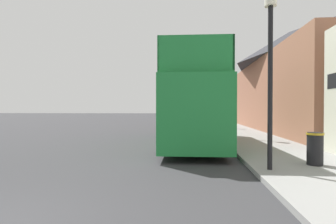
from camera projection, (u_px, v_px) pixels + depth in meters
The scene contains 9 objects.
ground_plane at pixel (156, 128), 24.26m from camera, with size 144.00×144.00×0.00m, color #333335.
sidewalk at pixel (234, 130), 20.72m from camera, with size 3.47×108.00×0.14m.
brick_terrace_rear at pixel (289, 81), 21.69m from camera, with size 6.00×22.04×8.13m.
tour_bus at pixel (192, 106), 13.10m from camera, with size 2.73×9.57×4.23m.
parked_car_ahead_of_bus at pixel (197, 122), 21.55m from camera, with size 1.89×4.03×1.47m.
lamp_post_nearest at pixel (270, 41), 7.05m from camera, with size 0.35×0.35×5.08m.
lamp_post_second at pixel (227, 79), 14.96m from camera, with size 0.35×0.35×4.82m.
lamp_post_third at pixel (214, 93), 22.87m from camera, with size 0.35×0.35×4.28m.
litter_bin at pixel (315, 148), 7.66m from camera, with size 0.48×0.48×0.96m.
Camera 1 is at (3.13, -3.06, 1.80)m, focal length 28.00 mm.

